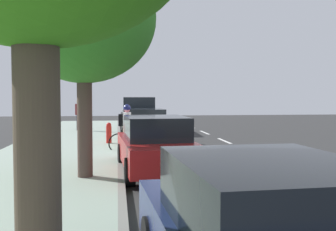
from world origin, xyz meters
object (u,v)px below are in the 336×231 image
(street_tree_near_cyclist, at_px, (84,18))
(pedestrian_on_phone, at_px, (79,113))
(bicycle_at_curb, at_px, (133,143))
(fire_hydrant, at_px, (109,133))
(parked_suv_grey_nearest, at_px, (139,114))
(parked_sedan_red_mid, at_px, (156,146))
(cyclist_with_backpack, at_px, (126,123))
(parked_sedan_tan_second, at_px, (145,127))

(street_tree_near_cyclist, relative_size, pedestrian_on_phone, 3.08)
(bicycle_at_curb, relative_size, fire_hydrant, 2.10)
(parked_suv_grey_nearest, bearing_deg, fire_hydrant, 75.97)
(bicycle_at_curb, bearing_deg, street_tree_near_cyclist, 74.26)
(pedestrian_on_phone, relative_size, fire_hydrant, 2.05)
(parked_sedan_red_mid, height_order, street_tree_near_cyclist, street_tree_near_cyclist)
(pedestrian_on_phone, distance_m, fire_hydrant, 6.60)
(parked_sedan_red_mid, relative_size, cyclist_with_backpack, 2.56)
(fire_hydrant, bearing_deg, parked_sedan_red_mid, 102.77)
(parked_sedan_tan_second, bearing_deg, pedestrian_on_phone, -61.21)
(parked_suv_grey_nearest, distance_m, pedestrian_on_phone, 3.34)
(pedestrian_on_phone, xyz_separation_m, fire_hydrant, (-1.78, 6.33, -0.55))
(parked_sedan_red_mid, xyz_separation_m, pedestrian_on_phone, (3.13, -12.32, 0.37))
(parked_suv_grey_nearest, distance_m, fire_hydrant, 6.46)
(parked_sedan_red_mid, height_order, cyclist_with_backpack, cyclist_with_backpack)
(parked_sedan_tan_second, relative_size, parked_sedan_red_mid, 0.99)
(parked_sedan_tan_second, relative_size, street_tree_near_cyclist, 0.83)
(parked_suv_grey_nearest, height_order, parked_sedan_tan_second, parked_suv_grey_nearest)
(cyclist_with_backpack, xyz_separation_m, street_tree_near_cyclist, (1.09, 5.11, 2.81))
(bicycle_at_curb, xyz_separation_m, street_tree_near_cyclist, (1.31, 4.66, 3.49))
(parked_sedan_tan_second, height_order, bicycle_at_curb, parked_sedan_tan_second)
(parked_sedan_red_mid, relative_size, bicycle_at_curb, 2.55)
(parked_suv_grey_nearest, distance_m, parked_sedan_red_mid, 12.25)
(parked_sedan_tan_second, relative_size, fire_hydrant, 5.27)
(cyclist_with_backpack, bearing_deg, bicycle_at_curb, 116.16)
(fire_hydrant, bearing_deg, parked_sedan_tan_second, -165.53)
(parked_sedan_tan_second, distance_m, bicycle_at_curb, 2.65)
(street_tree_near_cyclist, bearing_deg, parked_suv_grey_nearest, -98.61)
(parked_sedan_red_mid, distance_m, bicycle_at_curb, 3.86)
(parked_suv_grey_nearest, height_order, fire_hydrant, parked_suv_grey_nearest)
(street_tree_near_cyclist, bearing_deg, pedestrian_on_phone, -84.10)
(parked_suv_grey_nearest, distance_m, bicycle_at_curb, 8.48)
(cyclist_with_backpack, height_order, fire_hydrant, cyclist_with_backpack)
(cyclist_with_backpack, distance_m, pedestrian_on_phone, 8.41)
(street_tree_near_cyclist, xyz_separation_m, fire_hydrant, (-0.42, -6.83, -3.32))
(street_tree_near_cyclist, height_order, fire_hydrant, street_tree_near_cyclist)
(bicycle_at_curb, xyz_separation_m, cyclist_with_backpack, (0.22, -0.46, 0.69))
(cyclist_with_backpack, xyz_separation_m, fire_hydrant, (0.67, -1.72, -0.51))
(bicycle_at_curb, bearing_deg, cyclist_with_backpack, -63.84)
(parked_sedan_tan_second, height_order, street_tree_near_cyclist, street_tree_near_cyclist)
(parked_suv_grey_nearest, xyz_separation_m, street_tree_near_cyclist, (1.98, 13.08, 2.85))
(cyclist_with_backpack, bearing_deg, pedestrian_on_phone, -73.08)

